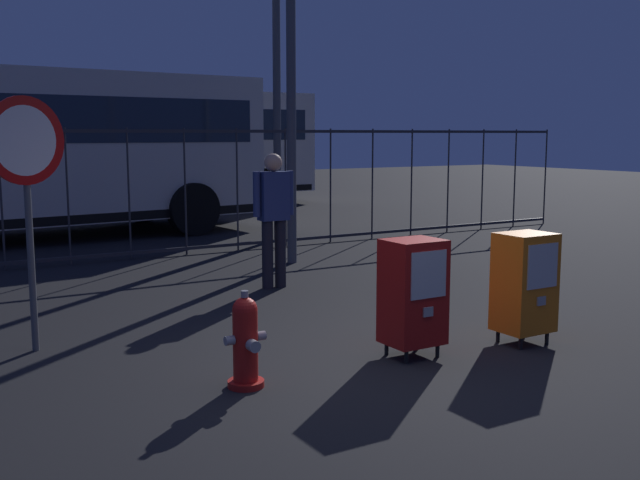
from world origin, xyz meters
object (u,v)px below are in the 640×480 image
stop_sign (26,170)px  bus_far (112,142)px  newspaper_box_secondary (413,292)px  newspaper_box_primary (525,282)px  pedestrian (274,212)px  fire_hydrant (245,342)px

stop_sign → bus_far: bus_far is taller
newspaper_box_secondary → newspaper_box_primary: bearing=-10.1°
newspaper_box_secondary → bus_far: bearing=84.2°
newspaper_box_secondary → pedestrian: pedestrian is taller
fire_hydrant → bus_far: bearing=77.9°
newspaper_box_secondary → bus_far: bus_far is taller
stop_sign → newspaper_box_secondary: bearing=-33.9°
newspaper_box_primary → newspaper_box_secondary: same height
fire_hydrant → bus_far: 14.40m
stop_sign → fire_hydrant: bearing=-57.1°
newspaper_box_primary → stop_sign: (-3.88, 2.05, 1.03)m
newspaper_box_primary → pedestrian: pedestrian is taller
bus_far → newspaper_box_secondary: bearing=-96.6°
pedestrian → bus_far: bearing=84.3°
newspaper_box_primary → stop_sign: stop_sign is taller
fire_hydrant → newspaper_box_primary: 2.71m
newspaper_box_primary → pedestrian: (-0.79, 3.40, 0.38)m
newspaper_box_secondary → bus_far: 14.17m
pedestrian → bus_far: bus_far is taller
stop_sign → bus_far: (4.18, 12.20, 0.11)m
fire_hydrant → newspaper_box_primary: bearing=-4.9°
pedestrian → newspaper_box_primary: bearing=-77.0°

